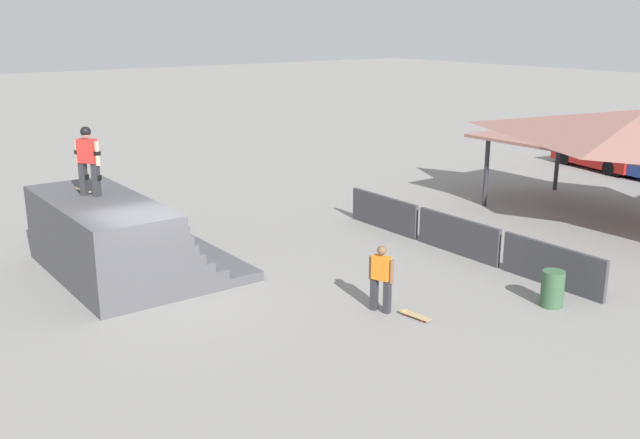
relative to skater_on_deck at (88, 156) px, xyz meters
The scene contains 9 objects.
ground_plane 4.14m from the skater_on_deck, 10.57° to the left, with size 160.00×160.00×0.00m, color gray.
quarter_pipe_ramp 2.25m from the skater_on_deck, 32.95° to the left, with size 5.45×4.22×2.02m.
skater_on_deck is the anchor object (origin of this frame).
skateboard_on_deck 1.07m from the skater_on_deck, behind, with size 0.77×0.22×0.09m.
bystander_walking 8.04m from the skater_on_deck, 32.79° to the left, with size 0.62×0.33×1.55m.
skateboard_on_ground 9.06m from the skater_on_deck, 32.23° to the left, with size 0.80×0.31×0.09m.
barrier_fence 10.16m from the skater_on_deck, 61.63° to the left, with size 9.21×0.12×1.05m.
trash_bin 11.77m from the skater_on_deck, 41.24° to the left, with size 0.52×0.52×0.85m, color #385B3D.
parked_car_red 22.82m from the skater_on_deck, 89.87° to the left, with size 4.55×2.51×1.27m.
Camera 1 is at (15.00, -6.33, 6.36)m, focal length 40.00 mm.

